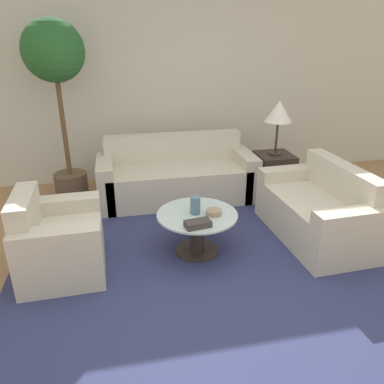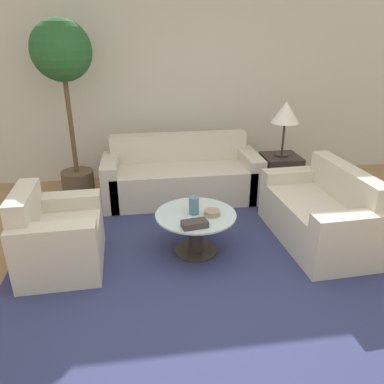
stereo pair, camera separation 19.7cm
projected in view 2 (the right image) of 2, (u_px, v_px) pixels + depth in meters
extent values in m
plane|color=#9E754C|center=(207.00, 296.00, 3.16)|extent=(14.00, 14.00, 0.00)
cube|color=beige|center=(170.00, 89.00, 5.36)|extent=(10.00, 0.06, 2.60)
cube|color=navy|center=(196.00, 251.00, 3.80)|extent=(3.57, 3.63, 0.01)
cube|color=beige|center=(182.00, 183.00, 4.92)|extent=(1.82, 0.78, 0.45)
cube|color=beige|center=(179.00, 163.00, 5.12)|extent=(1.82, 0.18, 0.82)
cube|color=beige|center=(111.00, 182.00, 4.77)|extent=(0.20, 0.78, 0.59)
cube|color=beige|center=(249.00, 174.00, 5.01)|extent=(0.20, 0.78, 0.59)
cube|color=beige|center=(62.00, 244.00, 3.49)|extent=(0.74, 0.67, 0.45)
cube|color=beige|center=(29.00, 231.00, 3.39)|extent=(0.20, 0.66, 0.78)
cube|color=beige|center=(56.00, 257.00, 3.17)|extent=(0.73, 0.22, 0.59)
cube|color=beige|center=(66.00, 222.00, 3.76)|extent=(0.73, 0.22, 0.59)
cube|color=beige|center=(316.00, 221.00, 3.93)|extent=(0.80, 1.21, 0.45)
cube|color=beige|center=(343.00, 204.00, 3.91)|extent=(0.23, 1.18, 0.80)
cube|color=beige|center=(292.00, 193.00, 4.43)|extent=(0.75, 0.23, 0.59)
cube|color=beige|center=(349.00, 244.00, 3.37)|extent=(0.75, 0.23, 0.59)
cylinder|color=#332823|center=(196.00, 250.00, 3.80)|extent=(0.44, 0.44, 0.02)
cylinder|color=#332823|center=(196.00, 234.00, 3.72)|extent=(0.14, 0.14, 0.41)
cylinder|color=#B2C6C6|center=(196.00, 215.00, 3.64)|extent=(0.79, 0.79, 0.02)
cube|color=#332823|center=(280.00, 174.00, 5.10)|extent=(0.48, 0.48, 0.53)
cylinder|color=#332823|center=(282.00, 155.00, 4.99)|extent=(0.18, 0.18, 0.02)
cylinder|color=#332823|center=(283.00, 139.00, 4.91)|extent=(0.03, 0.03, 0.42)
cone|color=white|center=(286.00, 112.00, 4.77)|extent=(0.36, 0.36, 0.27)
cylinder|color=brown|center=(78.00, 183.00, 5.08)|extent=(0.43, 0.43, 0.34)
cylinder|color=brown|center=(71.00, 122.00, 4.75)|extent=(0.06, 0.06, 1.32)
sphere|color=#235628|center=(61.00, 50.00, 4.41)|extent=(0.72, 0.72, 0.72)
cylinder|color=slate|center=(194.00, 205.00, 3.61)|extent=(0.10, 0.10, 0.18)
cylinder|color=gray|center=(212.00, 213.00, 3.60)|extent=(0.15, 0.15, 0.05)
cube|color=#38332D|center=(195.00, 224.00, 3.38)|extent=(0.25, 0.16, 0.06)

